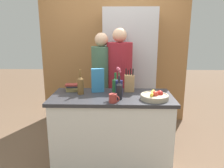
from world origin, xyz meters
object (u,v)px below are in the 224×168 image
at_px(knife_block, 129,83).
at_px(coffee_mug, 113,98).
at_px(cereal_box, 98,80).
at_px(bottle_vinegar, 80,85).
at_px(book_stack, 73,88).
at_px(refrigerator, 129,71).
at_px(person_in_blue, 119,81).
at_px(bottle_wine, 115,84).
at_px(bottle_oil, 119,90).
at_px(flower_vase, 119,86).
at_px(fruit_bowl, 155,96).
at_px(person_at_sink, 102,82).

height_order(knife_block, coffee_mug, knife_block).
relative_size(cereal_box, bottle_vinegar, 0.99).
height_order(knife_block, book_stack, knife_block).
bearing_deg(bottle_vinegar, refrigerator, 60.80).
bearing_deg(cereal_box, person_in_blue, 60.20).
relative_size(coffee_mug, bottle_wine, 0.48).
bearing_deg(bottle_vinegar, person_in_blue, 51.03).
bearing_deg(bottle_vinegar, bottle_oil, -22.48).
bearing_deg(flower_vase, cereal_box, 151.71).
bearing_deg(flower_vase, knife_block, 54.63).
height_order(coffee_mug, bottle_vinegar, bottle_vinegar).
distance_m(fruit_bowl, person_in_blue, 0.86).
distance_m(refrigerator, fruit_bowl, 1.33).
relative_size(flower_vase, cereal_box, 1.15).
xyz_separation_m(flower_vase, person_in_blue, (0.01, 0.62, -0.08)).
distance_m(cereal_box, bottle_vinegar, 0.23).
xyz_separation_m(book_stack, bottle_oil, (0.58, -0.33, 0.06)).
bearing_deg(cereal_box, fruit_bowl, -23.35).
distance_m(book_stack, bottle_wine, 0.54).
distance_m(coffee_mug, bottle_oil, 0.15).
bearing_deg(coffee_mug, book_stack, 138.97).
bearing_deg(person_in_blue, fruit_bowl, -77.09).
distance_m(fruit_bowl, cereal_box, 0.73).
bearing_deg(fruit_bowl, person_in_blue, 117.30).
bearing_deg(bottle_oil, bottle_wine, 98.38).
bearing_deg(book_stack, bottle_vinegar, -50.01).
xyz_separation_m(person_at_sink, person_in_blue, (0.26, -0.01, 0.02)).
height_order(refrigerator, cereal_box, refrigerator).
distance_m(coffee_mug, book_stack, 0.69).
distance_m(refrigerator, cereal_box, 1.11).
xyz_separation_m(coffee_mug, bottle_vinegar, (-0.40, 0.31, 0.07)).
xyz_separation_m(bottle_oil, person_at_sink, (-0.25, 0.78, -0.09)).
height_order(knife_block, flower_vase, flower_vase).
distance_m(bottle_vinegar, person_in_blue, 0.75).
distance_m(fruit_bowl, knife_block, 0.43).
distance_m(knife_block, bottle_oil, 0.36).
relative_size(coffee_mug, book_stack, 0.60).
distance_m(bottle_vinegar, bottle_wine, 0.43).
distance_m(person_at_sink, person_in_blue, 0.26).
height_order(knife_block, bottle_wine, knife_block).
bearing_deg(refrigerator, flower_vase, -98.16).
distance_m(cereal_box, bottle_wine, 0.23).
relative_size(fruit_bowl, book_stack, 1.59).
bearing_deg(person_at_sink, knife_block, -77.08).
xyz_separation_m(knife_block, bottle_oil, (-0.13, -0.34, -0.00)).
xyz_separation_m(cereal_box, bottle_wine, (0.22, 0.01, -0.05)).
bearing_deg(coffee_mug, flower_vase, 76.94).
bearing_deg(fruit_bowl, cereal_box, 156.65).
bearing_deg(bottle_wine, person_at_sink, 113.39).
relative_size(book_stack, bottle_oil, 0.74).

